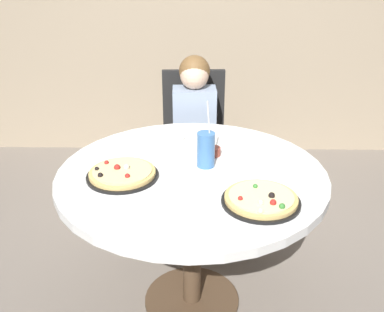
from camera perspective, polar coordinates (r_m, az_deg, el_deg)
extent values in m
plane|color=slate|center=(2.39, -0.02, -18.18)|extent=(8.00, 8.00, 0.00)
cylinder|color=white|center=(1.96, -0.03, -2.47)|extent=(1.19, 1.19, 0.04)
cylinder|color=#4C3826|center=(2.15, -0.03, -11.10)|extent=(0.09, 0.09, 0.69)
cylinder|color=#4C3826|center=(2.38, -0.02, -18.01)|extent=(0.48, 0.48, 0.02)
cube|color=black|center=(2.84, 0.30, -0.08)|extent=(0.42, 0.42, 0.04)
cube|color=black|center=(2.91, 0.20, 6.08)|extent=(0.40, 0.06, 0.52)
cylinder|color=black|center=(2.79, -3.11, -5.79)|extent=(0.04, 0.04, 0.41)
cylinder|color=black|center=(2.80, 3.89, -5.70)|extent=(0.04, 0.04, 0.41)
cylinder|color=black|center=(3.09, -2.96, -2.55)|extent=(0.04, 0.04, 0.41)
cylinder|color=black|center=(3.10, 3.34, -2.48)|extent=(0.04, 0.04, 0.41)
cube|color=#3F4766|center=(2.79, 0.37, -5.30)|extent=(0.25, 0.33, 0.45)
cube|color=#8C9EB7|center=(2.72, 0.30, 4.31)|extent=(0.27, 0.17, 0.44)
sphere|color=beige|center=(2.63, 0.32, 10.42)|extent=(0.17, 0.17, 0.17)
sphere|color=brown|center=(2.65, 0.31, 10.95)|extent=(0.18, 0.18, 0.18)
cylinder|color=black|center=(1.73, 8.88, -5.85)|extent=(0.31, 0.31, 0.01)
cylinder|color=#D8B266|center=(1.72, 8.91, -5.45)|extent=(0.28, 0.28, 0.02)
cylinder|color=beige|center=(1.72, 8.93, -5.14)|extent=(0.25, 0.25, 0.01)
sphere|color=beige|center=(1.61, 8.87, -7.04)|extent=(0.02, 0.02, 0.02)
sphere|color=#B2231E|center=(1.67, 10.44, -5.94)|extent=(0.03, 0.03, 0.03)
sphere|color=black|center=(1.71, 10.26, -5.04)|extent=(0.03, 0.03, 0.03)
sphere|color=#B2231E|center=(1.68, 6.27, -5.46)|extent=(0.02, 0.02, 0.02)
sphere|color=#387F33|center=(1.65, 11.57, -6.39)|extent=(0.02, 0.02, 0.02)
sphere|color=#387F33|center=(1.77, 8.18, -3.89)|extent=(0.02, 0.02, 0.02)
sphere|color=beige|center=(1.66, 8.89, -5.93)|extent=(0.02, 0.02, 0.02)
cylinder|color=black|center=(1.92, -8.96, -2.55)|extent=(0.31, 0.31, 0.01)
cylinder|color=#D8B266|center=(1.91, -8.99, -2.18)|extent=(0.29, 0.29, 0.02)
cylinder|color=beige|center=(1.91, -9.01, -1.89)|extent=(0.25, 0.25, 0.01)
sphere|color=#B2231E|center=(1.92, -9.66, -1.45)|extent=(0.03, 0.03, 0.03)
sphere|color=black|center=(1.87, -11.77, -2.44)|extent=(0.02, 0.02, 0.02)
sphere|color=black|center=(1.93, -12.20, -1.62)|extent=(0.02, 0.02, 0.02)
sphere|color=#B2231E|center=(1.85, -8.36, -2.56)|extent=(0.02, 0.02, 0.02)
sphere|color=#B2231E|center=(1.98, -10.99, -0.84)|extent=(0.02, 0.02, 0.02)
sphere|color=beige|center=(1.92, -8.47, -1.43)|extent=(0.03, 0.03, 0.03)
cylinder|color=#3F72B2|center=(1.97, 1.80, 0.82)|extent=(0.08, 0.08, 0.16)
cylinder|color=white|center=(1.92, 2.21, 4.03)|extent=(0.03, 0.02, 0.22)
cylinder|color=brown|center=(2.10, 2.77, 0.61)|extent=(0.07, 0.07, 0.04)
cylinder|color=white|center=(2.28, -3.26, 2.31)|extent=(0.18, 0.18, 0.01)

